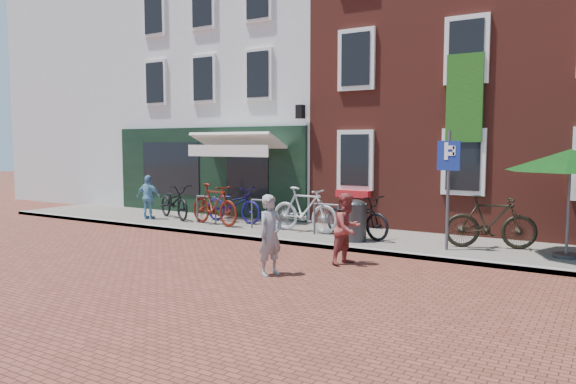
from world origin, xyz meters
The scene contains 17 objects.
ground centered at (0.00, 0.00, 0.00)m, with size 80.00×80.00×0.00m, color brown.
sidewalk centered at (1.00, 1.50, 0.05)m, with size 24.00×3.00×0.10m, color slate.
building_stucco centered at (-5.00, 7.00, 4.50)m, with size 8.00×8.00×9.00m, color silver.
building_brick_mid centered at (2.00, 7.00, 5.00)m, with size 6.00×8.00×10.00m, color maroon.
filler_left centered at (-12.50, 7.00, 4.50)m, with size 7.00×8.00×9.00m, color silver.
litter_bin centered at (1.45, 0.83, 0.66)m, with size 0.59×0.59×1.08m.
parking_sign centered at (3.68, 0.87, 1.81)m, with size 0.50×0.08×2.65m.
parasol centered at (6.03, 1.35, 2.21)m, with size 2.53×2.53×2.35m.
woman centered at (1.37, -2.76, 0.76)m, with size 0.55×0.36×1.52m, color gray.
boy centered at (2.20, -1.17, 0.73)m, with size 0.71×0.55×1.46m, color brown.
cafe_person centered at (-5.66, 1.00, 0.79)m, with size 0.81×0.34×1.38m, color #66A3C4.
bicycle_0 centered at (-5.05, 1.49, 0.64)m, with size 0.72×2.06×1.08m, color black.
bicycle_1 centered at (-3.12, 1.10, 0.70)m, with size 0.57×2.00×1.20m, color #521209.
bicycle_2 centered at (-2.97, 1.83, 0.64)m, with size 0.72×2.06×1.08m, color #160F54.
bicycle_3 centered at (-0.25, 1.37, 0.70)m, with size 0.57×2.00×1.20m, color #ACABAE.
bicycle_4 centered at (1.30, 1.31, 0.64)m, with size 0.72×2.06×1.08m, color black.
bicycle_5 centered at (4.47, 1.58, 0.70)m, with size 0.57×2.00×1.20m, color black.
Camera 1 is at (6.87, -11.14, 2.46)m, focal length 33.80 mm.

